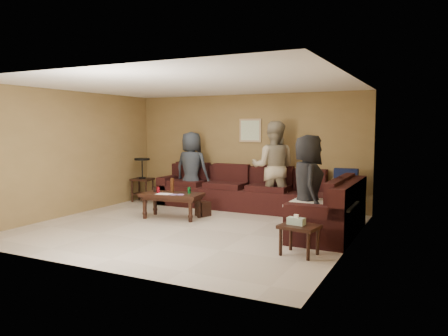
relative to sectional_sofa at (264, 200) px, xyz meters
name	(u,v)px	position (x,y,z in m)	size (l,w,h in m)	color
room	(189,134)	(-0.81, -1.52, 1.34)	(5.60, 5.50, 2.50)	beige
sectional_sofa	(264,200)	(0.00, 0.00, 0.00)	(4.65, 2.90, 0.97)	black
coffee_table	(172,197)	(-1.55, -0.98, 0.09)	(1.24, 0.74, 0.77)	black
end_table_left	(142,179)	(-3.26, 0.38, 0.22)	(0.53, 0.53, 1.03)	black
side_table_right	(299,229)	(1.39, -2.28, 0.05)	(0.57, 0.49, 0.57)	black
waste_bin	(203,209)	(-1.11, -0.52, -0.18)	(0.24, 0.24, 0.29)	black
wall_art	(250,130)	(-0.71, 0.96, 1.37)	(0.52, 0.04, 0.52)	tan
person_left	(192,169)	(-1.94, 0.45, 0.51)	(0.82, 0.53, 1.67)	#2B313C
person_middle	(273,167)	(0.02, 0.45, 0.62)	(0.92, 0.72, 1.90)	tan
person_right	(308,186)	(1.21, -1.19, 0.50)	(0.81, 0.53, 1.65)	black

